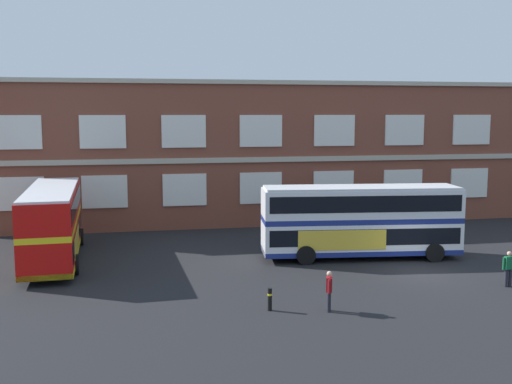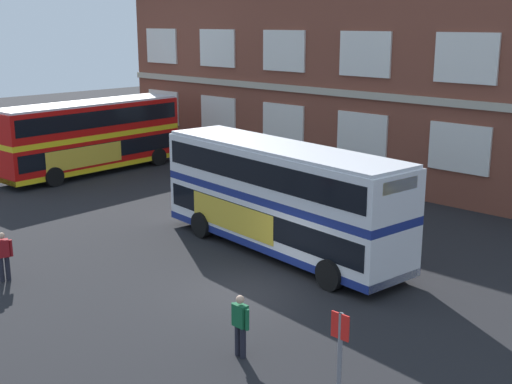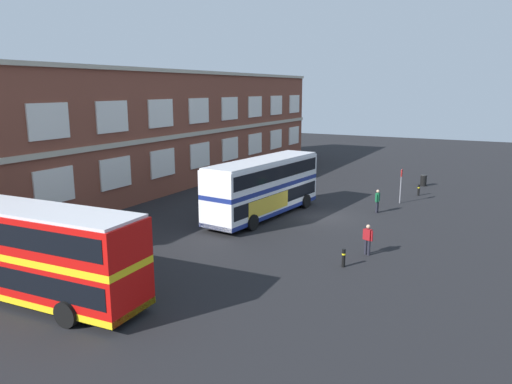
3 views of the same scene
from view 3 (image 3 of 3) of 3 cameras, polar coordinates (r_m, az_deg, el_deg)
name	(u,v)px [view 3 (image 3 of 3)]	position (r m, az deg, el deg)	size (l,w,h in m)	color
ground_plane	(297,213)	(35.38, 4.79, -2.49)	(120.00, 120.00, 0.00)	black
brick_terminal_building	(145,131)	(45.13, -12.88, 6.94)	(54.08, 8.19, 10.42)	brown
double_decker_near	(28,251)	(22.77, -25.12, -6.27)	(3.26, 11.11, 4.07)	red
double_decker_middle	(264,187)	(33.90, 0.93, 0.64)	(11.21, 3.75, 4.07)	silver
waiting_passenger	(377,200)	(36.28, 14.04, -0.93)	(0.63, 0.26, 1.70)	black
second_passenger	(368,238)	(27.03, 12.95, -5.31)	(0.36, 0.63, 1.70)	black
bus_stand_flag	(401,183)	(39.61, 16.63, 1.04)	(0.44, 0.10, 2.70)	slate
station_litter_bin	(423,180)	(47.56, 19.03, 1.30)	(0.60, 0.60, 1.03)	black
safety_bollard_west	(419,190)	(43.13, 18.52, 0.24)	(0.19, 0.19, 0.95)	black
safety_bollard_east	(344,258)	(25.15, 10.23, -7.58)	(0.19, 0.19, 0.95)	black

